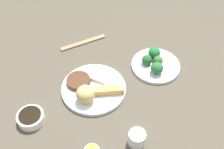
# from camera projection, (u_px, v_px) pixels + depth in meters

# --- Properties ---
(tabletop) EXTENTS (2.20, 2.20, 0.02)m
(tabletop) POSITION_uv_depth(u_px,v_px,m) (88.00, 83.00, 1.18)
(tabletop) COLOR #4F4639
(tabletop) RESTS_ON ground
(main_plate) EXTENTS (0.26, 0.26, 0.02)m
(main_plate) POSITION_uv_depth(u_px,v_px,m) (94.00, 89.00, 1.13)
(main_plate) COLOR white
(main_plate) RESTS_ON tabletop
(rice_scoop) EXTENTS (0.07, 0.07, 0.07)m
(rice_scoop) POSITION_uv_depth(u_px,v_px,m) (85.00, 94.00, 1.06)
(rice_scoop) COLOR tan
(rice_scoop) RESTS_ON main_plate
(spring_roll) EXTENTS (0.10, 0.11, 0.03)m
(spring_roll) POSITION_uv_depth(u_px,v_px,m) (109.00, 90.00, 1.10)
(spring_roll) COLOR tan
(spring_roll) RESTS_ON main_plate
(crab_rangoon_wonton) EXTENTS (0.09, 0.09, 0.02)m
(crab_rangoon_wonton) POSITION_uv_depth(u_px,v_px,m) (101.00, 75.00, 1.16)
(crab_rangoon_wonton) COLOR beige
(crab_rangoon_wonton) RESTS_ON main_plate
(stir_fry_heap) EXTENTS (0.10, 0.10, 0.02)m
(stir_fry_heap) POSITION_uv_depth(u_px,v_px,m) (78.00, 81.00, 1.14)
(stir_fry_heap) COLOR #4D2B18
(stir_fry_heap) RESTS_ON main_plate
(broccoli_plate) EXTENTS (0.21, 0.21, 0.01)m
(broccoli_plate) POSITION_uv_depth(u_px,v_px,m) (156.00, 66.00, 1.22)
(broccoli_plate) COLOR white
(broccoli_plate) RESTS_ON tabletop
(broccoli_floret_0) EXTENTS (0.04, 0.04, 0.04)m
(broccoli_floret_0) POSITION_uv_depth(u_px,v_px,m) (158.00, 61.00, 1.20)
(broccoli_floret_0) COLOR #356A2E
(broccoli_floret_0) RESTS_ON broccoli_plate
(broccoli_floret_1) EXTENTS (0.05, 0.05, 0.05)m
(broccoli_floret_1) POSITION_uv_depth(u_px,v_px,m) (157.00, 68.00, 1.16)
(broccoli_floret_1) COLOR #296836
(broccoli_floret_1) RESTS_ON broccoli_plate
(broccoli_floret_2) EXTENTS (0.04, 0.04, 0.04)m
(broccoli_floret_2) POSITION_uv_depth(u_px,v_px,m) (147.00, 60.00, 1.20)
(broccoli_floret_2) COLOR #225C2A
(broccoli_floret_2) RESTS_ON broccoli_plate
(broccoli_floret_3) EXTENTS (0.05, 0.05, 0.05)m
(broccoli_floret_3) POSITION_uv_depth(u_px,v_px,m) (154.00, 53.00, 1.23)
(broccoli_floret_3) COLOR #266E35
(broccoli_floret_3) RESTS_ON broccoli_plate
(soy_sauce_bowl) EXTENTS (0.10, 0.10, 0.03)m
(soy_sauce_bowl) POSITION_uv_depth(u_px,v_px,m) (31.00, 118.00, 1.03)
(soy_sauce_bowl) COLOR white
(soy_sauce_bowl) RESTS_ON tabletop
(soy_sauce_bowl_liquid) EXTENTS (0.08, 0.08, 0.00)m
(soy_sauce_bowl_liquid) POSITION_uv_depth(u_px,v_px,m) (30.00, 115.00, 1.01)
(soy_sauce_bowl_liquid) COLOR black
(soy_sauce_bowl_liquid) RESTS_ON soy_sauce_bowl
(teacup) EXTENTS (0.06, 0.06, 0.06)m
(teacup) POSITION_uv_depth(u_px,v_px,m) (137.00, 138.00, 0.96)
(teacup) COLOR white
(teacup) RESTS_ON tabletop
(chopsticks_pair) EXTENTS (0.21, 0.13, 0.01)m
(chopsticks_pair) POSITION_uv_depth(u_px,v_px,m) (83.00, 43.00, 1.33)
(chopsticks_pair) COLOR #A07A55
(chopsticks_pair) RESTS_ON tabletop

